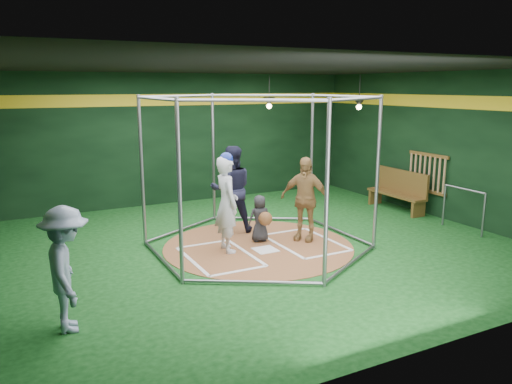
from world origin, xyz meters
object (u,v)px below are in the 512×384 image
batter_figure (227,203)px  umpire (232,189)px  dugout_bench (399,190)px  visitor_leopard (305,199)px

batter_figure → umpire: 1.32m
umpire → dugout_bench: (4.67, -0.15, -0.43)m
visitor_leopard → dugout_bench: size_ratio=0.97×
visitor_leopard → dugout_bench: (3.59, 1.09, -0.35)m
batter_figure → visitor_leopard: bearing=-2.6°
batter_figure → dugout_bench: size_ratio=1.08×
batter_figure → dugout_bench: batter_figure is taller
batter_figure → umpire: bearing=61.6°
umpire → dugout_bench: 4.70m
batter_figure → umpire: (0.63, 1.16, -0.01)m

